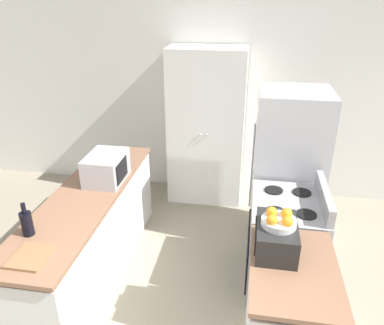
{
  "coord_description": "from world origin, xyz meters",
  "views": [
    {
      "loc": [
        0.55,
        -1.53,
        2.62
      ],
      "look_at": [
        0.0,
        1.78,
        1.05
      ],
      "focal_mm": 35.0,
      "sensor_mm": 36.0,
      "label": 1
    }
  ],
  "objects_px": {
    "refrigerator": "(288,169)",
    "wine_bottle": "(27,223)",
    "fruit_bowl": "(279,220)",
    "toaster_oven": "(276,237)",
    "stove": "(284,243)",
    "pantry_cabinet": "(206,128)",
    "microwave": "(106,168)"
  },
  "relations": [
    {
      "from": "stove",
      "to": "refrigerator",
      "type": "xyz_separation_m",
      "value": [
        0.04,
        0.78,
        0.4
      ]
    },
    {
      "from": "stove",
      "to": "wine_bottle",
      "type": "height_order",
      "value": "wine_bottle"
    },
    {
      "from": "stove",
      "to": "wine_bottle",
      "type": "distance_m",
      "value": 2.24
    },
    {
      "from": "pantry_cabinet",
      "to": "toaster_oven",
      "type": "height_order",
      "value": "pantry_cabinet"
    },
    {
      "from": "stove",
      "to": "refrigerator",
      "type": "relative_size",
      "value": 0.62
    },
    {
      "from": "pantry_cabinet",
      "to": "wine_bottle",
      "type": "relative_size",
      "value": 7.28
    },
    {
      "from": "refrigerator",
      "to": "fruit_bowl",
      "type": "bearing_deg",
      "value": -97.05
    },
    {
      "from": "toaster_oven",
      "to": "fruit_bowl",
      "type": "xyz_separation_m",
      "value": [
        0.01,
        -0.01,
        0.15
      ]
    },
    {
      "from": "refrigerator",
      "to": "toaster_oven",
      "type": "distance_m",
      "value": 1.49
    },
    {
      "from": "pantry_cabinet",
      "to": "wine_bottle",
      "type": "bearing_deg",
      "value": -114.26
    },
    {
      "from": "stove",
      "to": "wine_bottle",
      "type": "bearing_deg",
      "value": -157.86
    },
    {
      "from": "stove",
      "to": "pantry_cabinet",
      "type": "bearing_deg",
      "value": 121.36
    },
    {
      "from": "pantry_cabinet",
      "to": "refrigerator",
      "type": "height_order",
      "value": "pantry_cabinet"
    },
    {
      "from": "wine_bottle",
      "to": "fruit_bowl",
      "type": "bearing_deg",
      "value": 3.6
    },
    {
      "from": "microwave",
      "to": "refrigerator",
      "type": "bearing_deg",
      "value": 19.77
    },
    {
      "from": "pantry_cabinet",
      "to": "fruit_bowl",
      "type": "xyz_separation_m",
      "value": [
        0.8,
        -2.25,
        0.16
      ]
    },
    {
      "from": "refrigerator",
      "to": "fruit_bowl",
      "type": "distance_m",
      "value": 1.52
    },
    {
      "from": "toaster_oven",
      "to": "fruit_bowl",
      "type": "height_order",
      "value": "fruit_bowl"
    },
    {
      "from": "microwave",
      "to": "wine_bottle",
      "type": "bearing_deg",
      "value": -105.59
    },
    {
      "from": "wine_bottle",
      "to": "refrigerator",
      "type": "bearing_deg",
      "value": 37.91
    },
    {
      "from": "toaster_oven",
      "to": "microwave",
      "type": "bearing_deg",
      "value": 152.47
    },
    {
      "from": "fruit_bowl",
      "to": "pantry_cabinet",
      "type": "bearing_deg",
      "value": 109.61
    },
    {
      "from": "stove",
      "to": "microwave",
      "type": "height_order",
      "value": "microwave"
    },
    {
      "from": "microwave",
      "to": "fruit_bowl",
      "type": "xyz_separation_m",
      "value": [
        1.6,
        -0.84,
        0.12
      ]
    },
    {
      "from": "refrigerator",
      "to": "stove",
      "type": "bearing_deg",
      "value": -92.96
    },
    {
      "from": "pantry_cabinet",
      "to": "refrigerator",
      "type": "relative_size",
      "value": 1.17
    },
    {
      "from": "toaster_oven",
      "to": "refrigerator",
      "type": "bearing_deg",
      "value": 82.64
    },
    {
      "from": "refrigerator",
      "to": "wine_bottle",
      "type": "relative_size",
      "value": 6.24
    },
    {
      "from": "pantry_cabinet",
      "to": "stove",
      "type": "height_order",
      "value": "pantry_cabinet"
    },
    {
      "from": "refrigerator",
      "to": "toaster_oven",
      "type": "xyz_separation_m",
      "value": [
        -0.19,
        -1.47,
        0.15
      ]
    },
    {
      "from": "stove",
      "to": "toaster_oven",
      "type": "distance_m",
      "value": 0.9
    },
    {
      "from": "refrigerator",
      "to": "wine_bottle",
      "type": "bearing_deg",
      "value": -142.09
    }
  ]
}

